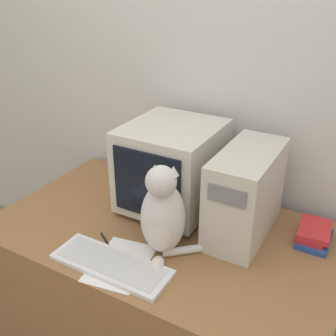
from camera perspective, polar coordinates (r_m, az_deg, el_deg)
wall_back at (r=1.99m, az=6.78°, el=11.94°), size 7.00×0.05×2.50m
desk at (r=2.02m, az=-0.66°, el=-17.04°), size 1.54×0.89×0.70m
crt_monitor at (r=1.86m, az=0.54°, el=0.21°), size 0.41×0.46×0.42m
computer_tower at (r=1.72m, az=11.21°, el=-3.58°), size 0.22×0.47×0.39m
keyboard at (r=1.61m, az=-8.26°, el=-13.65°), size 0.49×0.18×0.02m
cat at (r=1.58m, az=-0.74°, el=-6.85°), size 0.27×0.28×0.41m
book_stack at (r=1.83m, az=20.41°, el=-8.97°), size 0.14×0.20×0.07m
pen at (r=1.73m, az=-8.86°, el=-10.61°), size 0.13×0.09×0.01m
paper_sheet at (r=1.62m, az=-6.93°, el=-13.57°), size 0.26×0.33×0.00m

